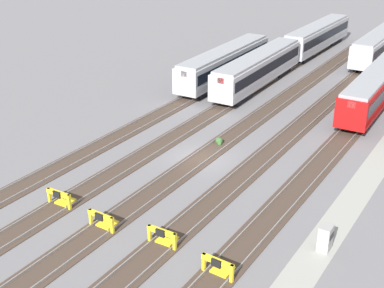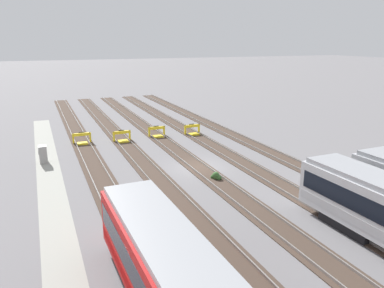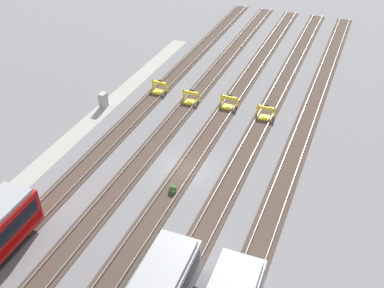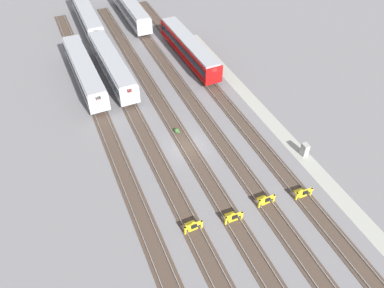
# 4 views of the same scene
# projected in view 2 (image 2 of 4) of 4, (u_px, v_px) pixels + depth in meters

# --- Properties ---
(ground_plane) EXTENTS (400.00, 400.00, 0.00)m
(ground_plane) POSITION_uv_depth(u_px,v_px,m) (198.00, 167.00, 33.31)
(ground_plane) COLOR slate
(service_walkway) EXTENTS (54.00, 2.00, 0.01)m
(service_walkway) POSITION_uv_depth(u_px,v_px,m) (51.00, 188.00, 28.70)
(service_walkway) COLOR #9E9E93
(service_walkway) RESTS_ON ground
(rail_track_nearest) EXTENTS (90.00, 2.23, 0.21)m
(rail_track_nearest) POSITION_uv_depth(u_px,v_px,m) (101.00, 180.00, 30.12)
(rail_track_nearest) COLOR #47382D
(rail_track_nearest) RESTS_ON ground
(rail_track_near_inner) EXTENTS (90.00, 2.24, 0.21)m
(rail_track_near_inner) POSITION_uv_depth(u_px,v_px,m) (152.00, 173.00, 31.71)
(rail_track_near_inner) COLOR #47382D
(rail_track_near_inner) RESTS_ON ground
(rail_track_middle) EXTENTS (90.00, 2.24, 0.21)m
(rail_track_middle) POSITION_uv_depth(u_px,v_px,m) (198.00, 167.00, 33.29)
(rail_track_middle) COLOR #47382D
(rail_track_middle) RESTS_ON ground
(rail_track_far_inner) EXTENTS (90.00, 2.23, 0.21)m
(rail_track_far_inner) POSITION_uv_depth(u_px,v_px,m) (240.00, 161.00, 34.88)
(rail_track_far_inner) COLOR #47382D
(rail_track_far_inner) RESTS_ON ground
(rail_track_farthest) EXTENTS (90.00, 2.23, 0.21)m
(rail_track_farthest) POSITION_uv_depth(u_px,v_px,m) (278.00, 156.00, 36.47)
(rail_track_farthest) COLOR #47382D
(rail_track_farthest) RESTS_ON ground
(bumper_stop_nearest_track) EXTENTS (1.38, 2.01, 1.22)m
(bumper_stop_nearest_track) POSITION_uv_depth(u_px,v_px,m) (82.00, 139.00, 40.76)
(bumper_stop_nearest_track) COLOR yellow
(bumper_stop_nearest_track) RESTS_ON ground
(bumper_stop_near_inner_track) EXTENTS (1.35, 2.00, 1.22)m
(bumper_stop_near_inner_track) POSITION_uv_depth(u_px,v_px,m) (122.00, 137.00, 41.66)
(bumper_stop_near_inner_track) COLOR yellow
(bumper_stop_near_inner_track) RESTS_ON ground
(bumper_stop_middle_track) EXTENTS (1.36, 2.01, 1.22)m
(bumper_stop_middle_track) POSITION_uv_depth(u_px,v_px,m) (157.00, 132.00, 43.73)
(bumper_stop_middle_track) COLOR yellow
(bumper_stop_middle_track) RESTS_ON ground
(bumper_stop_far_inner_track) EXTENTS (1.36, 2.00, 1.22)m
(bumper_stop_far_inner_track) POSITION_uv_depth(u_px,v_px,m) (193.00, 130.00, 44.76)
(bumper_stop_far_inner_track) COLOR yellow
(bumper_stop_far_inner_track) RESTS_ON ground
(electrical_cabinet) EXTENTS (0.90, 0.73, 1.60)m
(electrical_cabinet) POSITION_uv_depth(u_px,v_px,m) (43.00, 154.00, 34.41)
(electrical_cabinet) COLOR #9E9E99
(electrical_cabinet) RESTS_ON ground
(weed_clump) EXTENTS (0.92, 0.70, 0.64)m
(weed_clump) POSITION_uv_depth(u_px,v_px,m) (216.00, 176.00, 30.39)
(weed_clump) COLOR #38602D
(weed_clump) RESTS_ON ground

